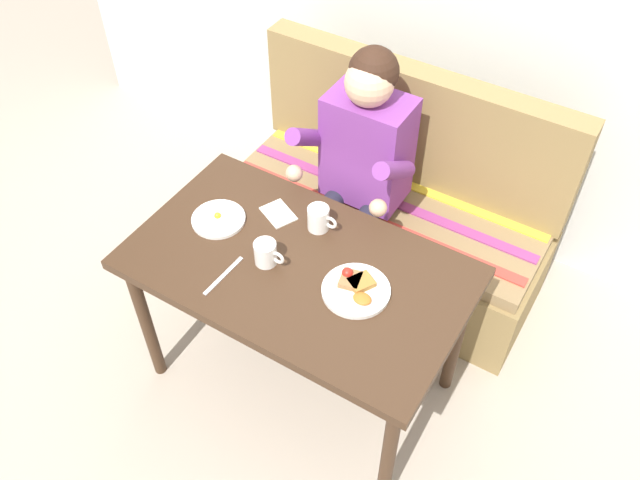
% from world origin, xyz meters
% --- Properties ---
extents(ground_plane, '(8.00, 8.00, 0.00)m').
position_xyz_m(ground_plane, '(0.00, 0.00, 0.00)').
color(ground_plane, '#AD9F8E').
extents(table, '(1.20, 0.70, 0.73)m').
position_xyz_m(table, '(0.00, 0.00, 0.65)').
color(table, '#3D2819').
rests_on(table, ground).
extents(couch, '(1.44, 0.56, 1.00)m').
position_xyz_m(couch, '(0.00, 0.76, 0.33)').
color(couch, olive).
rests_on(couch, ground).
extents(person, '(0.45, 0.61, 1.21)m').
position_xyz_m(person, '(-0.08, 0.59, 0.74)').
color(person, '#7C388D').
rests_on(person, ground).
extents(plate_breakfast, '(0.23, 0.23, 0.05)m').
position_xyz_m(plate_breakfast, '(0.23, 0.01, 0.74)').
color(plate_breakfast, white).
rests_on(plate_breakfast, table).
extents(plate_eggs, '(0.20, 0.20, 0.04)m').
position_xyz_m(plate_eggs, '(-0.37, 0.03, 0.74)').
color(plate_eggs, white).
rests_on(plate_eggs, table).
extents(coffee_mug, '(0.12, 0.08, 0.09)m').
position_xyz_m(coffee_mug, '(-0.10, -0.05, 0.78)').
color(coffee_mug, white).
rests_on(coffee_mug, table).
extents(coffee_mug_second, '(0.12, 0.08, 0.10)m').
position_xyz_m(coffee_mug_second, '(-0.03, 0.19, 0.78)').
color(coffee_mug_second, white).
rests_on(coffee_mug_second, table).
extents(napkin, '(0.16, 0.14, 0.01)m').
position_xyz_m(napkin, '(-0.20, 0.17, 0.73)').
color(napkin, silver).
rests_on(napkin, table).
extents(knife, '(0.02, 0.20, 0.00)m').
position_xyz_m(knife, '(-0.19, -0.18, 0.73)').
color(knife, silver).
rests_on(knife, table).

